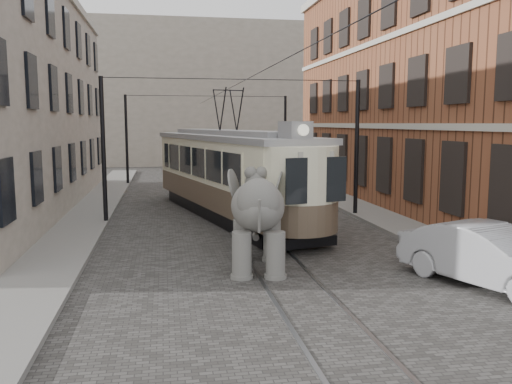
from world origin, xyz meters
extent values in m
plane|color=#474542|center=(0.00, 0.00, 0.00)|extent=(120.00, 120.00, 0.00)
cube|color=slate|center=(6.00, 0.00, 0.07)|extent=(2.00, 60.00, 0.15)
cube|color=slate|center=(-6.50, 0.00, 0.07)|extent=(2.00, 60.00, 0.15)
cube|color=brown|center=(11.00, 9.00, 6.00)|extent=(8.00, 26.00, 12.00)
cube|color=gray|center=(0.00, 40.00, 7.00)|extent=(28.00, 10.00, 14.00)
imported|color=#A1A1A5|center=(4.90, -4.40, 0.79)|extent=(3.34, 5.06, 1.57)
camera|label=1|loc=(-3.19, -16.28, 4.14)|focal=37.21mm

